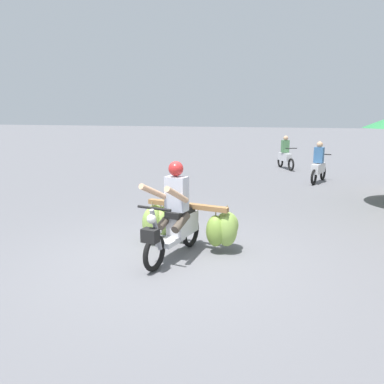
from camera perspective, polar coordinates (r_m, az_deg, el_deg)
ground_plane at (r=6.29m, az=-2.66°, el=-10.01°), size 120.00×120.00×0.00m
motorbike_main_loaded at (r=6.57m, az=-1.58°, el=-4.40°), size 1.81×1.90×1.58m
motorbike_distant_ahead_left at (r=13.63m, az=18.34°, el=3.68°), size 0.66×1.58×1.40m
motorbike_distant_ahead_right at (r=16.73m, az=13.72°, el=5.32°), size 0.86×1.48×1.40m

